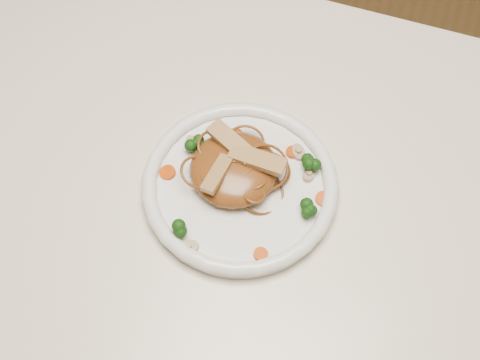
% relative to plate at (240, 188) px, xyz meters
% --- Properties ---
extents(ground, '(4.00, 4.00, 0.00)m').
position_rel_plate_xyz_m(ground, '(0.03, -0.02, -0.76)').
color(ground, brown).
rests_on(ground, ground).
extents(table, '(1.20, 0.80, 0.75)m').
position_rel_plate_xyz_m(table, '(0.03, -0.02, -0.11)').
color(table, beige).
rests_on(table, ground).
extents(plate, '(0.27, 0.27, 0.02)m').
position_rel_plate_xyz_m(plate, '(0.00, 0.00, 0.00)').
color(plate, white).
rests_on(plate, table).
extents(noodle_mound, '(0.12, 0.12, 0.04)m').
position_rel_plate_xyz_m(noodle_mound, '(-0.01, 0.01, 0.03)').
color(noodle_mound, brown).
rests_on(noodle_mound, plate).
extents(chicken_a, '(0.08, 0.03, 0.01)m').
position_rel_plate_xyz_m(chicken_a, '(0.02, 0.02, 0.05)').
color(chicken_a, tan).
rests_on(chicken_a, noodle_mound).
extents(chicken_b, '(0.08, 0.05, 0.01)m').
position_rel_plate_xyz_m(chicken_b, '(-0.02, 0.04, 0.05)').
color(chicken_b, tan).
rests_on(chicken_b, noodle_mound).
extents(chicken_c, '(0.03, 0.06, 0.01)m').
position_rel_plate_xyz_m(chicken_c, '(-0.03, -0.01, 0.05)').
color(chicken_c, tan).
rests_on(chicken_c, noodle_mound).
extents(broccoli_0, '(0.03, 0.03, 0.03)m').
position_rel_plate_xyz_m(broccoli_0, '(0.08, 0.05, 0.02)').
color(broccoli_0, '#16440E').
rests_on(broccoli_0, plate).
extents(broccoli_1, '(0.03, 0.03, 0.03)m').
position_rel_plate_xyz_m(broccoli_1, '(-0.07, 0.03, 0.02)').
color(broccoli_1, '#16440E').
rests_on(broccoli_1, plate).
extents(broccoli_2, '(0.04, 0.04, 0.03)m').
position_rel_plate_xyz_m(broccoli_2, '(-0.05, -0.09, 0.03)').
color(broccoli_2, '#16440E').
rests_on(broccoli_2, plate).
extents(broccoli_3, '(0.03, 0.03, 0.03)m').
position_rel_plate_xyz_m(broccoli_3, '(0.10, -0.01, 0.02)').
color(broccoli_3, '#16440E').
rests_on(broccoli_3, plate).
extents(carrot_0, '(0.02, 0.02, 0.00)m').
position_rel_plate_xyz_m(carrot_0, '(0.05, 0.07, 0.01)').
color(carrot_0, '#B63406').
rests_on(carrot_0, plate).
extents(carrot_1, '(0.03, 0.03, 0.00)m').
position_rel_plate_xyz_m(carrot_1, '(-0.10, -0.01, 0.01)').
color(carrot_1, '#B63406').
rests_on(carrot_1, plate).
extents(carrot_2, '(0.02, 0.02, 0.00)m').
position_rel_plate_xyz_m(carrot_2, '(0.11, 0.01, 0.01)').
color(carrot_2, '#B63406').
rests_on(carrot_2, plate).
extents(carrot_3, '(0.02, 0.02, 0.00)m').
position_rel_plate_xyz_m(carrot_3, '(-0.03, 0.07, 0.01)').
color(carrot_3, '#B63406').
rests_on(carrot_3, plate).
extents(carrot_4, '(0.02, 0.02, 0.00)m').
position_rel_plate_xyz_m(carrot_4, '(0.06, -0.09, 0.01)').
color(carrot_4, '#B63406').
rests_on(carrot_4, plate).
extents(mushroom_0, '(0.03, 0.03, 0.01)m').
position_rel_plate_xyz_m(mushroom_0, '(-0.03, -0.11, 0.01)').
color(mushroom_0, beige).
rests_on(mushroom_0, plate).
extents(mushroom_1, '(0.02, 0.02, 0.01)m').
position_rel_plate_xyz_m(mushroom_1, '(0.08, 0.04, 0.01)').
color(mushroom_1, beige).
rests_on(mushroom_1, plate).
extents(mushroom_2, '(0.03, 0.03, 0.01)m').
position_rel_plate_xyz_m(mushroom_2, '(-0.08, 0.04, 0.01)').
color(mushroom_2, beige).
rests_on(mushroom_2, plate).
extents(mushroom_3, '(0.04, 0.04, 0.01)m').
position_rel_plate_xyz_m(mushroom_3, '(0.06, 0.07, 0.01)').
color(mushroom_3, beige).
rests_on(mushroom_3, plate).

